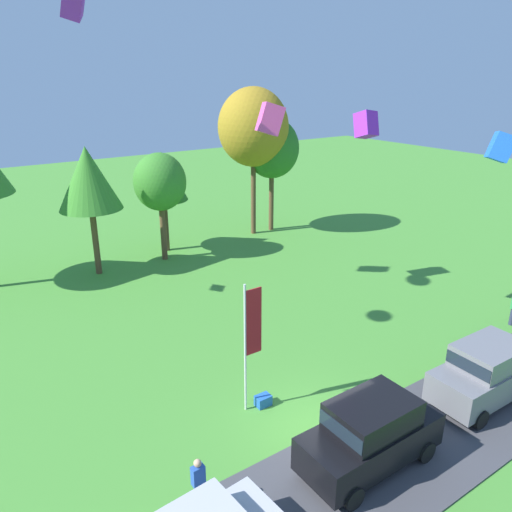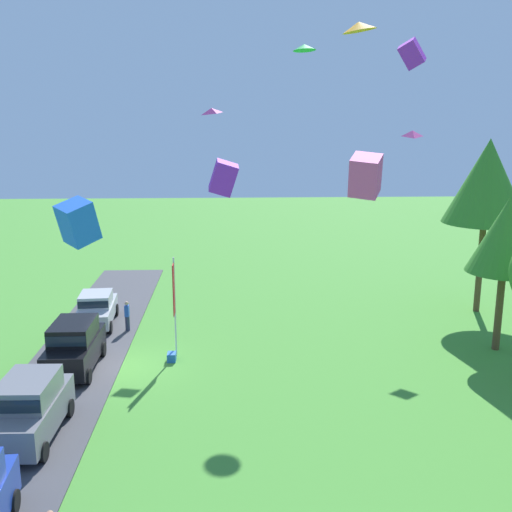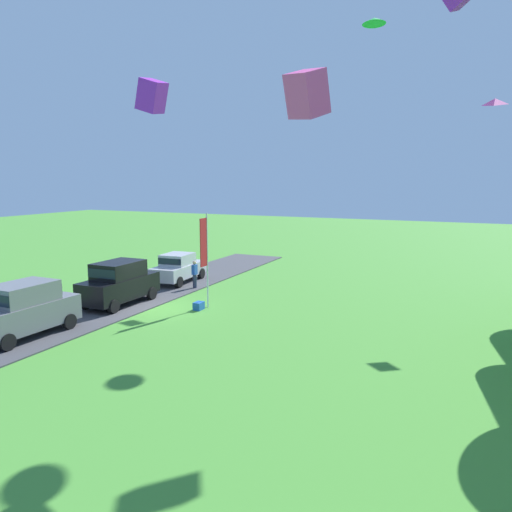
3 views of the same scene
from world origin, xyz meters
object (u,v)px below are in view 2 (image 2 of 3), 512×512
car_suv_near_entrance (74,344)px  kite_diamond_trailing_tail (211,111)px  person_on_lawn (127,316)px  kite_diamond_mid_center (412,133)px  kite_box_topmost (78,222)px  car_sedan_far_end (96,308)px  kite_box_over_trees (365,176)px  flag_banner (174,296)px  kite_delta_low_drifter (304,47)px  tree_right_of_center (487,182)px  cooler_box (172,357)px  kite_delta_high_left (359,26)px  kite_box_near_flag (412,54)px  tree_center_back (506,236)px  kite_box_high_right (223,178)px  car_suv_mid_row (30,406)px

car_suv_near_entrance → kite_diamond_trailing_tail: bearing=148.7°
car_suv_near_entrance → person_on_lawn: size_ratio=2.69×
person_on_lawn → kite_diamond_mid_center: bearing=100.5°
kite_box_topmost → person_on_lawn: bearing=-174.1°
car_sedan_far_end → person_on_lawn: 2.12m
kite_box_over_trees → flag_banner: bearing=-129.7°
car_sedan_far_end → kite_diamond_trailing_tail: (-3.91, 6.42, 10.64)m
kite_delta_low_drifter → tree_right_of_center: bearing=88.3°
cooler_box → kite_box_topmost: (10.89, -1.20, 8.39)m
car_suv_near_entrance → flag_banner: bearing=107.0°
person_on_lawn → kite_delta_high_left: 18.69m
kite_box_over_trees → kite_box_near_flag: 9.81m
tree_center_back → kite_box_topmost: size_ratio=7.04×
car_suv_near_entrance → cooler_box: car_suv_near_entrance is taller
tree_right_of_center → kite_delta_low_drifter: bearing=-91.7°
kite_box_over_trees → kite_box_topmost: bearing=-59.9°
kite_box_topmost → tree_right_of_center: bearing=133.4°
kite_delta_high_left → tree_right_of_center: bearing=118.2°
car_sedan_far_end → kite_diamond_trailing_tail: 13.03m
person_on_lawn → tree_center_back: bearing=80.0°
person_on_lawn → kite_box_near_flag: (2.21, 14.07, 13.30)m
kite_diamond_trailing_tail → kite_box_high_right: bearing=3.0°
kite_delta_low_drifter → flag_banner: bearing=-45.3°
car_suv_mid_row → kite_box_topmost: (3.99, 3.16, 7.30)m
car_suv_near_entrance → kite_delta_low_drifter: size_ratio=3.65×
tree_right_of_center → tree_center_back: bearing=-13.8°
car_suv_near_entrance → kite_box_over_trees: size_ratio=3.32×
car_sedan_far_end → kite_box_near_flag: (3.24, 15.92, 13.14)m
kite_diamond_mid_center → tree_right_of_center: bearing=86.7°
kite_diamond_mid_center → kite_box_near_flag: kite_box_near_flag is taller
car_suv_near_entrance → tree_right_of_center: size_ratio=0.45×
kite_delta_high_left → car_suv_near_entrance: bearing=-76.7°
kite_diamond_trailing_tail → kite_delta_low_drifter: bearing=69.4°
kite_delta_high_left → flag_banner: bearing=-78.6°
car_suv_near_entrance → car_suv_mid_row: same height
car_sedan_far_end → car_suv_mid_row: size_ratio=0.97×
kite_delta_high_left → cooler_box: bearing=-76.2°
car_suv_mid_row → tree_center_back: 22.27m
flag_banner → kite_box_over_trees: bearing=50.3°
kite_box_over_trees → car_suv_mid_row: bearing=-84.6°
person_on_lawn → kite_delta_low_drifter: (-3.01, 9.70, 14.13)m
kite_delta_low_drifter → kite_box_near_flag: 6.86m
kite_box_high_right → cooler_box: bearing=-159.5°
cooler_box → kite_box_topmost: 13.80m
kite_box_high_right → kite_box_near_flag: bearing=136.1°
kite_box_near_flag → cooler_box: bearing=-80.4°
person_on_lawn → kite_diamond_mid_center: kite_diamond_mid_center is taller
kite_box_over_trees → tree_center_back: bearing=128.0°
kite_delta_low_drifter → kite_diamond_mid_center: 7.69m
kite_diamond_trailing_tail → kite_box_high_right: kite_diamond_trailing_tail is taller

